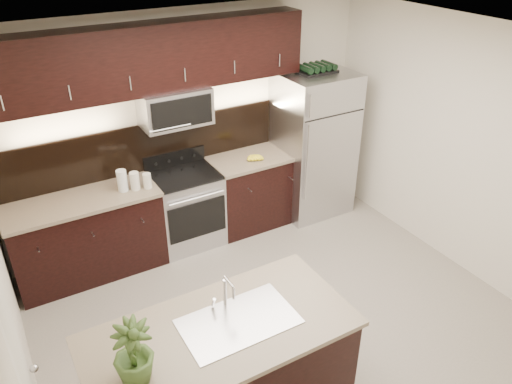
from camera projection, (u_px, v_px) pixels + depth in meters
ground at (280, 317)px, 5.01m from camera, size 4.50×4.50×0.00m
room_walls at (275, 171)px, 4.10m from camera, size 4.52×4.02×2.71m
counter_run at (171, 213)px, 5.86m from camera, size 3.51×0.65×0.94m
upper_fixtures at (154, 69)px, 5.16m from camera, size 3.49×0.40×1.66m
island at (222, 374)px, 3.81m from camera, size 1.96×0.96×0.94m
sink_faucet at (238, 319)px, 3.64m from camera, size 0.84×0.50×0.28m
refrigerator at (312, 144)px, 6.44m from camera, size 0.90×0.81×1.87m
wine_rack at (317, 68)px, 5.96m from camera, size 0.46×0.29×0.11m
plant at (133, 353)px, 3.09m from camera, size 0.27×0.27×0.46m
canisters at (132, 181)px, 5.33m from camera, size 0.35×0.17×0.24m
french_press at (290, 142)px, 6.25m from camera, size 0.09×0.09×0.27m
bananas at (250, 158)px, 6.00m from camera, size 0.25×0.22×0.06m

